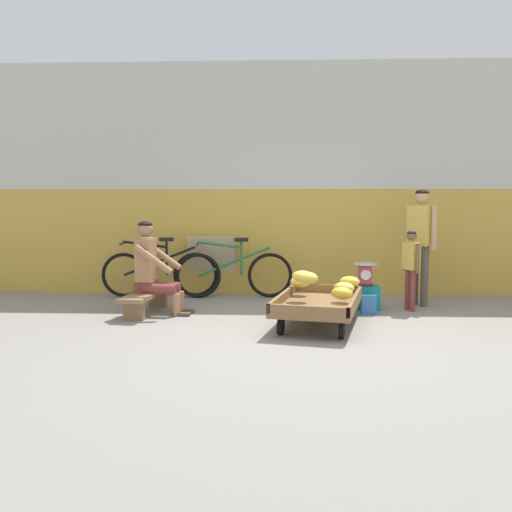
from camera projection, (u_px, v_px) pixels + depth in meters
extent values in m
plane|color=gray|center=(305.00, 341.00, 5.59)|extent=(80.00, 80.00, 0.00)
cube|color=gold|center=(297.00, 241.00, 8.33)|extent=(16.00, 0.30, 1.55)
cube|color=beige|center=(298.00, 126.00, 8.15)|extent=(16.00, 0.30, 1.82)
cube|color=brown|center=(318.00, 305.00, 6.20)|extent=(1.13, 1.59, 0.05)
cube|color=brown|center=(283.00, 297.00, 6.30)|extent=(0.35, 1.41, 0.10)
cube|color=brown|center=(355.00, 300.00, 6.09)|extent=(0.35, 1.41, 0.10)
cube|color=brown|center=(327.00, 289.00, 6.87)|extent=(0.83, 0.22, 0.10)
cube|color=brown|center=(308.00, 311.00, 5.52)|extent=(0.83, 0.22, 0.10)
cylinder|color=black|center=(299.00, 308.00, 6.78)|extent=(0.09, 0.19, 0.18)
cylinder|color=black|center=(351.00, 311.00, 6.62)|extent=(0.09, 0.19, 0.18)
cylinder|color=black|center=(281.00, 326.00, 5.81)|extent=(0.09, 0.19, 0.18)
cylinder|color=black|center=(342.00, 330.00, 5.65)|extent=(0.09, 0.19, 0.18)
ellipsoid|color=gold|center=(342.00, 293.00, 5.86)|extent=(0.30, 0.29, 0.13)
ellipsoid|color=yellow|center=(300.00, 282.00, 6.65)|extent=(0.28, 0.23, 0.13)
ellipsoid|color=yellow|center=(350.00, 282.00, 6.67)|extent=(0.28, 0.24, 0.13)
ellipsoid|color=yellow|center=(344.00, 288.00, 6.21)|extent=(0.30, 0.29, 0.13)
ellipsoid|color=yellow|center=(303.00, 276.00, 6.28)|extent=(0.28, 0.24, 0.13)
ellipsoid|color=yellow|center=(308.00, 278.00, 6.07)|extent=(0.30, 0.29, 0.13)
cube|color=olive|center=(146.00, 294.00, 6.88)|extent=(0.45, 1.13, 0.05)
cube|color=olive|center=(158.00, 299.00, 7.27)|extent=(0.25, 0.11, 0.22)
cube|color=olive|center=(134.00, 311.00, 6.51)|extent=(0.25, 0.11, 0.22)
cylinder|color=#9E704C|center=(180.00, 302.00, 6.92)|extent=(0.10, 0.10, 0.27)
cube|color=#4C3D2D|center=(185.00, 311.00, 6.93)|extent=(0.23, 0.11, 0.04)
cylinder|color=brown|center=(164.00, 287.00, 6.93)|extent=(0.41, 0.16, 0.13)
cylinder|color=#9E704C|center=(176.00, 305.00, 6.75)|extent=(0.10, 0.10, 0.27)
cube|color=#4C3D2D|center=(181.00, 314.00, 6.75)|extent=(0.23, 0.11, 0.04)
cylinder|color=brown|center=(160.00, 289.00, 6.75)|extent=(0.41, 0.16, 0.13)
cube|color=brown|center=(146.00, 286.00, 6.87)|extent=(0.24, 0.30, 0.14)
cube|color=#9E704C|center=(146.00, 260.00, 6.83)|extent=(0.21, 0.33, 0.52)
cylinder|color=#9E704C|center=(163.00, 256.00, 7.00)|extent=(0.47, 0.12, 0.36)
cylinder|color=#9E704C|center=(153.00, 259.00, 6.61)|extent=(0.47, 0.12, 0.36)
sphere|color=#9E704C|center=(145.00, 229.00, 6.79)|extent=(0.19, 0.19, 0.19)
ellipsoid|color=black|center=(145.00, 225.00, 6.79)|extent=(0.17, 0.17, 0.09)
cube|color=#19847F|center=(365.00, 298.00, 7.15)|extent=(0.36, 0.28, 0.30)
cylinder|color=#28282D|center=(365.00, 285.00, 7.13)|extent=(0.20, 0.20, 0.03)
cube|color=#C6384C|center=(365.00, 274.00, 7.12)|extent=(0.16, 0.10, 0.24)
cylinder|color=white|center=(366.00, 275.00, 7.07)|extent=(0.13, 0.01, 0.13)
cylinder|color=#B2B5BA|center=(365.00, 264.00, 7.11)|extent=(0.30, 0.30, 0.01)
torus|color=black|center=(124.00, 275.00, 7.99)|extent=(0.64, 0.11, 0.64)
torus|color=black|center=(196.00, 275.00, 8.03)|extent=(0.64, 0.11, 0.64)
cylinder|color=black|center=(160.00, 261.00, 7.99)|extent=(1.03, 0.13, 0.43)
cylinder|color=black|center=(167.00, 258.00, 7.99)|extent=(0.04, 0.04, 0.48)
cylinder|color=black|center=(145.00, 244.00, 7.95)|extent=(0.62, 0.09, 0.12)
cube|color=black|center=(166.00, 239.00, 7.96)|extent=(0.21, 0.12, 0.05)
cylinder|color=black|center=(123.00, 243.00, 7.94)|extent=(0.07, 0.48, 0.03)
torus|color=black|center=(198.00, 276.00, 7.92)|extent=(0.64, 0.11, 0.64)
torus|color=black|center=(270.00, 275.00, 7.97)|extent=(0.64, 0.11, 0.64)
cylinder|color=#236B3D|center=(234.00, 262.00, 7.93)|extent=(1.03, 0.13, 0.43)
cylinder|color=#236B3D|center=(241.00, 259.00, 7.93)|extent=(0.04, 0.04, 0.48)
cylinder|color=#236B3D|center=(220.00, 245.00, 7.89)|extent=(0.62, 0.09, 0.12)
cube|color=black|center=(241.00, 240.00, 7.90)|extent=(0.21, 0.12, 0.05)
cylinder|color=black|center=(198.00, 243.00, 7.88)|extent=(0.07, 0.48, 0.03)
cube|color=#C6B289|center=(212.00, 265.00, 8.26)|extent=(0.70, 0.29, 0.87)
cylinder|color=brown|center=(425.00, 276.00, 7.30)|extent=(0.10, 0.10, 0.80)
cylinder|color=brown|center=(415.00, 275.00, 7.43)|extent=(0.10, 0.10, 0.80)
cube|color=gold|center=(421.00, 226.00, 7.30)|extent=(0.35, 0.38, 0.52)
cylinder|color=tan|center=(434.00, 228.00, 7.13)|extent=(0.07, 0.07, 0.56)
cylinder|color=tan|center=(409.00, 226.00, 7.47)|extent=(0.07, 0.07, 0.56)
sphere|color=tan|center=(422.00, 197.00, 7.26)|extent=(0.19, 0.19, 0.19)
ellipsoid|color=black|center=(422.00, 193.00, 7.25)|extent=(0.17, 0.17, 0.09)
cylinder|color=brown|center=(412.00, 291.00, 6.99)|extent=(0.07, 0.07, 0.53)
cylinder|color=brown|center=(407.00, 289.00, 7.09)|extent=(0.07, 0.07, 0.53)
cube|color=gold|center=(411.00, 256.00, 7.00)|extent=(0.20, 0.24, 0.34)
cylinder|color=brown|center=(418.00, 258.00, 6.87)|extent=(0.05, 0.05, 0.37)
cylinder|color=brown|center=(404.00, 256.00, 7.13)|extent=(0.05, 0.05, 0.37)
sphere|color=brown|center=(412.00, 236.00, 6.97)|extent=(0.12, 0.12, 0.12)
ellipsoid|color=black|center=(412.00, 233.00, 6.97)|extent=(0.11, 0.11, 0.06)
cube|color=#3370B7|center=(368.00, 304.00, 6.85)|extent=(0.18, 0.12, 0.24)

